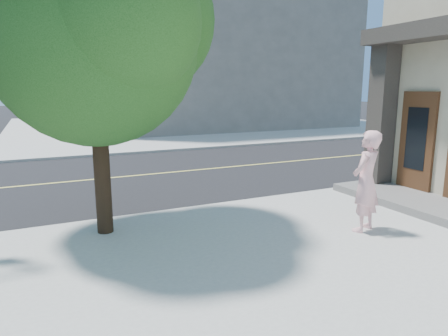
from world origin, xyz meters
TOP-DOWN VIEW (x-y plane):
  - road_ew at (0.00, 4.50)m, footprint 140.00×9.00m
  - sidewalk_ne at (13.50, 21.50)m, footprint 29.00×25.00m
  - filler_ne at (14.00, 22.00)m, footprint 18.00×16.00m
  - man_on_phone at (6.79, -2.98)m, footprint 0.85×0.71m
  - street_tree at (2.25, -0.87)m, footprint 4.69×4.27m

SIDE VIEW (x-z plane):
  - road_ew at x=0.00m, z-range 0.00..0.01m
  - sidewalk_ne at x=13.50m, z-range 0.00..0.12m
  - man_on_phone at x=6.79m, z-range 0.12..2.11m
  - street_tree at x=2.25m, z-range 1.03..7.26m
  - filler_ne at x=14.00m, z-range 0.12..14.12m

